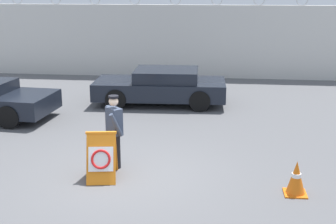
{
  "coord_description": "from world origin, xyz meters",
  "views": [
    {
      "loc": [
        1.96,
        -9.24,
        4.05
      ],
      "look_at": [
        0.8,
        1.18,
        1.13
      ],
      "focal_mm": 50.0,
      "sensor_mm": 36.0,
      "label": 1
    }
  ],
  "objects_px": {
    "barricade_sign": "(102,156)",
    "security_guard": "(114,128)",
    "traffic_cone_mid": "(296,178)",
    "parked_car_rear_sedan": "(161,86)"
  },
  "relations": [
    {
      "from": "barricade_sign",
      "to": "traffic_cone_mid",
      "type": "distance_m",
      "value": 4.0
    },
    {
      "from": "security_guard",
      "to": "traffic_cone_mid",
      "type": "xyz_separation_m",
      "value": [
        3.85,
        -1.01,
        -0.57
      ]
    },
    {
      "from": "barricade_sign",
      "to": "security_guard",
      "type": "relative_size",
      "value": 0.63
    },
    {
      "from": "traffic_cone_mid",
      "to": "parked_car_rear_sedan",
      "type": "height_order",
      "value": "parked_car_rear_sedan"
    },
    {
      "from": "barricade_sign",
      "to": "security_guard",
      "type": "bearing_deg",
      "value": 70.49
    },
    {
      "from": "security_guard",
      "to": "parked_car_rear_sedan",
      "type": "relative_size",
      "value": 0.37
    },
    {
      "from": "barricade_sign",
      "to": "traffic_cone_mid",
      "type": "xyz_separation_m",
      "value": [
        3.98,
        -0.32,
        -0.17
      ]
    },
    {
      "from": "security_guard",
      "to": "traffic_cone_mid",
      "type": "height_order",
      "value": "security_guard"
    },
    {
      "from": "barricade_sign",
      "to": "parked_car_rear_sedan",
      "type": "bearing_deg",
      "value": 77.06
    },
    {
      "from": "barricade_sign",
      "to": "parked_car_rear_sedan",
      "type": "relative_size",
      "value": 0.23
    }
  ]
}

